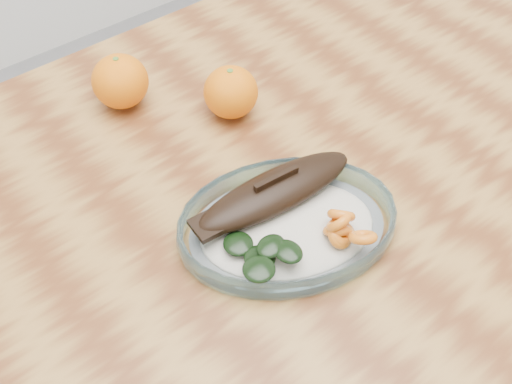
% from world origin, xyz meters
% --- Properties ---
extents(dining_table, '(1.20, 0.80, 0.75)m').
position_xyz_m(dining_table, '(0.00, 0.00, 0.65)').
color(dining_table, brown).
rests_on(dining_table, ground).
extents(plated_meal, '(0.62, 0.62, 0.08)m').
position_xyz_m(plated_meal, '(-0.07, -0.08, 0.77)').
color(plated_meal, white).
rests_on(plated_meal, dining_table).
extents(orange_left, '(0.08, 0.08, 0.08)m').
position_xyz_m(orange_left, '(-0.10, 0.25, 0.79)').
color(orange_left, '#FF5C05').
rests_on(orange_left, dining_table).
extents(orange_right, '(0.08, 0.08, 0.08)m').
position_xyz_m(orange_right, '(0.01, 0.13, 0.79)').
color(orange_right, '#FF5C05').
rests_on(orange_right, dining_table).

